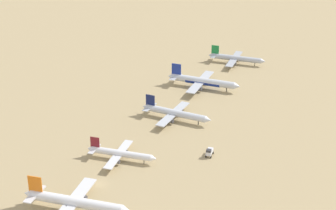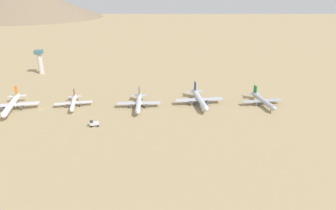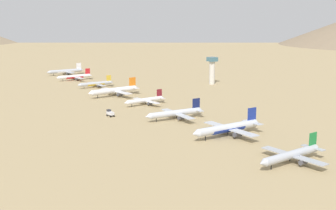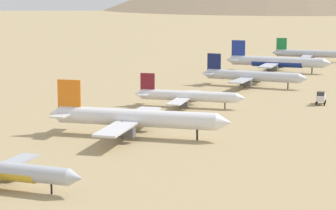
{
  "view_description": "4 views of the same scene",
  "coord_description": "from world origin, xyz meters",
  "px_view_note": "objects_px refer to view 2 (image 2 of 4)",
  "views": [
    {
      "loc": [
        104.01,
        -167.8,
        125.04
      ],
      "look_at": [
        -2.45,
        73.58,
        3.9
      ],
      "focal_mm": 61.06,
      "sensor_mm": 36.0,
      "label": 1
    },
    {
      "loc": [
        198.33,
        69.08,
        77.56
      ],
      "look_at": [
        11.34,
        86.57,
        4.05
      ],
      "focal_mm": 31.68,
      "sensor_mm": 36.0,
      "label": 2
    },
    {
      "loc": [
        137.97,
        269.85,
        56.79
      ],
      "look_at": [
        1.63,
        54.03,
        5.9
      ],
      "focal_mm": 47.27,
      "sensor_mm": 36.0,
      "label": 3
    },
    {
      "loc": [
        65.31,
        -156.94,
        33.32
      ],
      "look_at": [
        0.8,
        0.32,
        4.03
      ],
      "focal_mm": 73.02,
      "sensor_mm": 36.0,
      "label": 4
    }
  ],
  "objects_px": {
    "parked_jet_4": "(73,103)",
    "parked_jet_5": "(139,103)",
    "parked_jet_6": "(199,99)",
    "control_tower": "(40,60)",
    "parked_jet_3": "(12,105)",
    "parked_jet_7": "(263,101)",
    "service_truck": "(94,123)"
  },
  "relations": [
    {
      "from": "parked_jet_4",
      "to": "parked_jet_7",
      "type": "distance_m",
      "value": 134.49
    },
    {
      "from": "parked_jet_4",
      "to": "parked_jet_5",
      "type": "xyz_separation_m",
      "value": [
        6.06,
        45.83,
        0.53
      ]
    },
    {
      "from": "service_truck",
      "to": "parked_jet_4",
      "type": "bearing_deg",
      "value": -151.07
    },
    {
      "from": "control_tower",
      "to": "parked_jet_4",
      "type": "bearing_deg",
      "value": 27.78
    },
    {
      "from": "parked_jet_3",
      "to": "control_tower",
      "type": "relative_size",
      "value": 1.85
    },
    {
      "from": "parked_jet_4",
      "to": "parked_jet_7",
      "type": "height_order",
      "value": "parked_jet_7"
    },
    {
      "from": "parked_jet_6",
      "to": "parked_jet_7",
      "type": "height_order",
      "value": "parked_jet_6"
    },
    {
      "from": "parked_jet_5",
      "to": "service_truck",
      "type": "relative_size",
      "value": 6.95
    },
    {
      "from": "control_tower",
      "to": "service_truck",
      "type": "bearing_deg",
      "value": 28.09
    },
    {
      "from": "parked_jet_3",
      "to": "parked_jet_5",
      "type": "xyz_separation_m",
      "value": [
        3.45,
        86.5,
        -0.55
      ]
    },
    {
      "from": "parked_jet_3",
      "to": "parked_jet_7",
      "type": "bearing_deg",
      "value": 87.8
    },
    {
      "from": "parked_jet_6",
      "to": "control_tower",
      "type": "xyz_separation_m",
      "value": [
        -97.6,
        -138.47,
        9.18
      ]
    },
    {
      "from": "parked_jet_3",
      "to": "control_tower",
      "type": "distance_m",
      "value": 96.8
    },
    {
      "from": "parked_jet_4",
      "to": "control_tower",
      "type": "bearing_deg",
      "value": -152.22
    },
    {
      "from": "parked_jet_3",
      "to": "parked_jet_4",
      "type": "height_order",
      "value": "parked_jet_3"
    },
    {
      "from": "parked_jet_3",
      "to": "parked_jet_5",
      "type": "height_order",
      "value": "parked_jet_3"
    },
    {
      "from": "parked_jet_5",
      "to": "parked_jet_7",
      "type": "height_order",
      "value": "parked_jet_5"
    },
    {
      "from": "parked_jet_4",
      "to": "control_tower",
      "type": "relative_size",
      "value": 1.38
    },
    {
      "from": "parked_jet_4",
      "to": "parked_jet_5",
      "type": "height_order",
      "value": "parked_jet_5"
    },
    {
      "from": "service_truck",
      "to": "control_tower",
      "type": "height_order",
      "value": "control_tower"
    },
    {
      "from": "parked_jet_5",
      "to": "control_tower",
      "type": "bearing_deg",
      "value": -136.3
    },
    {
      "from": "parked_jet_4",
      "to": "control_tower",
      "type": "height_order",
      "value": "control_tower"
    },
    {
      "from": "parked_jet_4",
      "to": "service_truck",
      "type": "relative_size",
      "value": 5.95
    },
    {
      "from": "parked_jet_4",
      "to": "parked_jet_6",
      "type": "height_order",
      "value": "parked_jet_6"
    },
    {
      "from": "parked_jet_6",
      "to": "service_truck",
      "type": "distance_m",
      "value": 76.53
    },
    {
      "from": "parked_jet_5",
      "to": "parked_jet_4",
      "type": "bearing_deg",
      "value": -97.53
    },
    {
      "from": "parked_jet_4",
      "to": "service_truck",
      "type": "distance_m",
      "value": 38.98
    },
    {
      "from": "parked_jet_4",
      "to": "parked_jet_5",
      "type": "bearing_deg",
      "value": 82.47
    },
    {
      "from": "parked_jet_3",
      "to": "parked_jet_7",
      "type": "height_order",
      "value": "parked_jet_3"
    },
    {
      "from": "parked_jet_3",
      "to": "parked_jet_5",
      "type": "relative_size",
      "value": 1.15
    },
    {
      "from": "parked_jet_6",
      "to": "parked_jet_7",
      "type": "distance_m",
      "value": 45.2
    },
    {
      "from": "parked_jet_5",
      "to": "parked_jet_3",
      "type": "bearing_deg",
      "value": -92.29
    }
  ]
}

